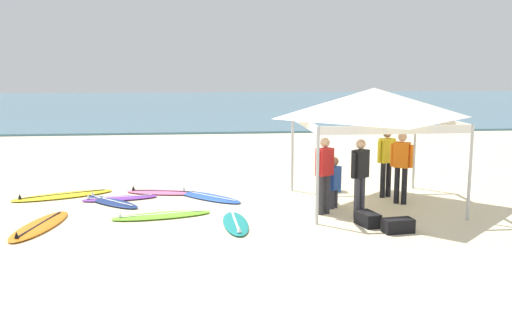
{
  "coord_description": "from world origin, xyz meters",
  "views": [
    {
      "loc": [
        -1.69,
        -12.89,
        3.36
      ],
      "look_at": [
        -0.3,
        1.24,
        1.0
      ],
      "focal_mm": 41.88,
      "sensor_mm": 36.0,
      "label": 1
    }
  ],
  "objects_px": {
    "surfboard_teal": "(236,223)",
    "person_black": "(360,172)",
    "surfboard_yellow": "(63,195)",
    "person_yellow": "(386,158)",
    "person_blue": "(334,180)",
    "surfboard_orange": "(40,226)",
    "surfboard_lime": "(161,215)",
    "surfboard_blue": "(208,197)",
    "gear_bag_near_tent": "(368,219)",
    "surfboard_purple": "(120,198)",
    "person_red": "(324,170)",
    "canopy_tent": "(374,103)",
    "surfboard_pink": "(163,192)",
    "person_orange": "(401,163)",
    "gear_bag_by_pole": "(398,226)",
    "cooler_box": "(331,184)",
    "surfboard_navy": "(111,202)"
  },
  "relations": [
    {
      "from": "surfboard_blue",
      "to": "person_black",
      "type": "bearing_deg",
      "value": -33.49
    },
    {
      "from": "surfboard_teal",
      "to": "person_yellow",
      "type": "height_order",
      "value": "person_yellow"
    },
    {
      "from": "surfboard_purple",
      "to": "gear_bag_by_pole",
      "type": "relative_size",
      "value": 3.14
    },
    {
      "from": "person_blue",
      "to": "canopy_tent",
      "type": "bearing_deg",
      "value": 17.74
    },
    {
      "from": "gear_bag_near_tent",
      "to": "surfboard_purple",
      "type": "bearing_deg",
      "value": 151.92
    },
    {
      "from": "surfboard_teal",
      "to": "cooler_box",
      "type": "bearing_deg",
      "value": 48.47
    },
    {
      "from": "canopy_tent",
      "to": "gear_bag_near_tent",
      "type": "relative_size",
      "value": 5.65
    },
    {
      "from": "surfboard_orange",
      "to": "person_blue",
      "type": "bearing_deg",
      "value": 9.12
    },
    {
      "from": "surfboard_yellow",
      "to": "person_orange",
      "type": "xyz_separation_m",
      "value": [
        8.17,
        -1.54,
        0.95
      ]
    },
    {
      "from": "surfboard_orange",
      "to": "surfboard_yellow",
      "type": "relative_size",
      "value": 0.96
    },
    {
      "from": "surfboard_pink",
      "to": "surfboard_navy",
      "type": "bearing_deg",
      "value": -140.94
    },
    {
      "from": "surfboard_pink",
      "to": "person_blue",
      "type": "bearing_deg",
      "value": -25.79
    },
    {
      "from": "cooler_box",
      "to": "surfboard_pink",
      "type": "bearing_deg",
      "value": 178.19
    },
    {
      "from": "person_orange",
      "to": "gear_bag_by_pole",
      "type": "distance_m",
      "value": 2.64
    },
    {
      "from": "surfboard_yellow",
      "to": "surfboard_blue",
      "type": "xyz_separation_m",
      "value": [
        3.62,
        -0.5,
        0.0
      ]
    },
    {
      "from": "person_yellow",
      "to": "person_blue",
      "type": "relative_size",
      "value": 1.43
    },
    {
      "from": "canopy_tent",
      "to": "surfboard_pink",
      "type": "relative_size",
      "value": 1.68
    },
    {
      "from": "surfboard_yellow",
      "to": "surfboard_pink",
      "type": "relative_size",
      "value": 1.25
    },
    {
      "from": "surfboard_yellow",
      "to": "person_black",
      "type": "xyz_separation_m",
      "value": [
        6.87,
        -2.65,
        0.95
      ]
    },
    {
      "from": "surfboard_purple",
      "to": "gear_bag_near_tent",
      "type": "bearing_deg",
      "value": -28.08
    },
    {
      "from": "person_orange",
      "to": "surfboard_pink",
      "type": "bearing_deg",
      "value": 163.65
    },
    {
      "from": "surfboard_navy",
      "to": "person_yellow",
      "type": "distance_m",
      "value": 6.79
    },
    {
      "from": "surfboard_yellow",
      "to": "gear_bag_near_tent",
      "type": "distance_m",
      "value": 7.63
    },
    {
      "from": "surfboard_lime",
      "to": "surfboard_blue",
      "type": "relative_size",
      "value": 1.19
    },
    {
      "from": "surfboard_navy",
      "to": "surfboard_blue",
      "type": "relative_size",
      "value": 0.92
    },
    {
      "from": "canopy_tent",
      "to": "person_yellow",
      "type": "distance_m",
      "value": 1.65
    },
    {
      "from": "surfboard_navy",
      "to": "surfboard_pink",
      "type": "height_order",
      "value": "same"
    },
    {
      "from": "surfboard_teal",
      "to": "surfboard_yellow",
      "type": "bearing_deg",
      "value": 143.81
    },
    {
      "from": "cooler_box",
      "to": "gear_bag_by_pole",
      "type": "bearing_deg",
      "value": -82.78
    },
    {
      "from": "canopy_tent",
      "to": "surfboard_yellow",
      "type": "distance_m",
      "value": 7.97
    },
    {
      "from": "surfboard_purple",
      "to": "gear_bag_by_pole",
      "type": "bearing_deg",
      "value": -30.35
    },
    {
      "from": "surfboard_purple",
      "to": "surfboard_lime",
      "type": "bearing_deg",
      "value": -57.74
    },
    {
      "from": "surfboard_teal",
      "to": "surfboard_yellow",
      "type": "xyz_separation_m",
      "value": [
        -4.15,
        3.03,
        -0.0
      ]
    },
    {
      "from": "surfboard_purple",
      "to": "cooler_box",
      "type": "bearing_deg",
      "value": 4.75
    },
    {
      "from": "surfboard_orange",
      "to": "person_blue",
      "type": "height_order",
      "value": "person_blue"
    },
    {
      "from": "surfboard_navy",
      "to": "person_orange",
      "type": "relative_size",
      "value": 1.01
    },
    {
      "from": "surfboard_teal",
      "to": "person_black",
      "type": "height_order",
      "value": "person_black"
    },
    {
      "from": "surfboard_orange",
      "to": "surfboard_teal",
      "type": "distance_m",
      "value": 4.0
    },
    {
      "from": "surfboard_orange",
      "to": "gear_bag_near_tent",
      "type": "xyz_separation_m",
      "value": [
        6.71,
        -0.51,
        0.1
      ]
    },
    {
      "from": "surfboard_navy",
      "to": "person_blue",
      "type": "distance_m",
      "value": 5.3
    },
    {
      "from": "surfboard_orange",
      "to": "cooler_box",
      "type": "xyz_separation_m",
      "value": [
        6.68,
        2.81,
        0.16
      ]
    },
    {
      "from": "surfboard_teal",
      "to": "person_orange",
      "type": "distance_m",
      "value": 4.39
    },
    {
      "from": "gear_bag_near_tent",
      "to": "person_black",
      "type": "bearing_deg",
      "value": 89.52
    },
    {
      "from": "gear_bag_by_pole",
      "to": "cooler_box",
      "type": "bearing_deg",
      "value": 97.22
    },
    {
      "from": "gear_bag_near_tent",
      "to": "surfboard_teal",
      "type": "bearing_deg",
      "value": 173.65
    },
    {
      "from": "surfboard_blue",
      "to": "person_blue",
      "type": "height_order",
      "value": "person_blue"
    },
    {
      "from": "gear_bag_near_tent",
      "to": "person_red",
      "type": "bearing_deg",
      "value": 124.71
    },
    {
      "from": "person_yellow",
      "to": "person_black",
      "type": "xyz_separation_m",
      "value": [
        -1.17,
        -1.83,
        0.0
      ]
    },
    {
      "from": "person_black",
      "to": "gear_bag_by_pole",
      "type": "distance_m",
      "value": 1.56
    },
    {
      "from": "person_orange",
      "to": "person_blue",
      "type": "bearing_deg",
      "value": -170.99
    }
  ]
}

